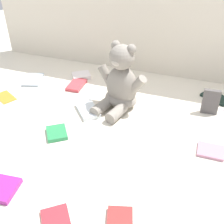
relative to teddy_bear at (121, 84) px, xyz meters
The scene contains 13 objects.
ground_plane 0.16m from the teddy_bear, 67.54° to the right, with size 3.20×3.20×0.00m, color silver.
backdrop_drape 0.45m from the teddy_bear, 83.87° to the left, with size 1.81×0.03×0.66m, color beige.
teddy_bear is the anchor object (origin of this frame).
book_case_0 0.63m from the teddy_bear, 72.18° to the right, with size 0.07×0.11×0.02m, color red.
book_case_1 0.36m from the teddy_bear, 145.78° to the left, with size 0.08×0.09×0.02m, color white.
book_case_2 0.30m from the teddy_bear, 160.85° to the left, with size 0.07×0.12×0.02m, color #C43B45.
book_case_3 0.19m from the teddy_bear, 140.14° to the right, with size 0.08×0.14×0.02m, color white.
book_case_4 0.57m from the teddy_bear, 167.57° to the right, with size 0.07×0.11×0.01m, color orange.
book_case_5 0.53m from the teddy_bear, behind, with size 0.09×0.14×0.01m, color #93A0AD.
book_case_7 0.47m from the teddy_bear, 24.64° to the right, with size 0.08×0.10×0.01m, color #BC7C99.
book_case_8 0.40m from the teddy_bear, 10.71° to the left, with size 0.07×0.02×0.11m, color #4F4B4C.
book_case_11 0.35m from the teddy_bear, 121.28° to the right, with size 0.08×0.09×0.02m, color #2B8A4E.
book_case_12 0.48m from the teddy_bear, 26.31° to the left, with size 0.08×0.13×0.01m, color black.
Camera 1 is at (0.28, -0.94, 0.72)m, focal length 44.68 mm.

